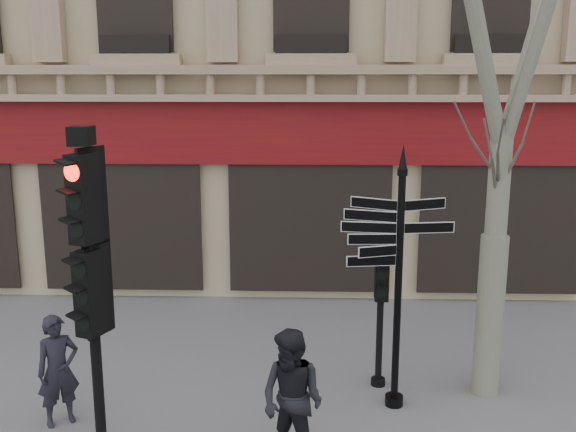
% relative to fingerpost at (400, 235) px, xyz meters
% --- Properties ---
extents(ground, '(80.00, 80.00, 0.00)m').
position_rel_fingerpost_xyz_m(ground, '(-1.24, -0.33, -2.57)').
color(ground, slate).
rests_on(ground, ground).
extents(fingerpost, '(1.66, 1.66, 3.82)m').
position_rel_fingerpost_xyz_m(fingerpost, '(0.00, 0.00, 0.00)').
color(fingerpost, black).
rests_on(fingerpost, ground).
extents(traffic_signal_main, '(0.55, 0.47, 4.15)m').
position_rel_fingerpost_xyz_m(traffic_signal_main, '(-3.84, -1.47, 0.05)').
color(traffic_signal_main, black).
rests_on(traffic_signal_main, ground).
extents(traffic_signal_secondary, '(0.39, 0.28, 2.29)m').
position_rel_fingerpost_xyz_m(traffic_signal_secondary, '(-0.17, 0.62, -0.97)').
color(traffic_signal_secondary, black).
rests_on(traffic_signal_secondary, ground).
extents(pedestrian_a, '(0.68, 0.64, 1.56)m').
position_rel_fingerpost_xyz_m(pedestrian_a, '(-4.67, -0.65, -1.79)').
color(pedestrian_a, black).
rests_on(pedestrian_a, ground).
extents(pedestrian_b, '(1.08, 1.02, 1.76)m').
position_rel_fingerpost_xyz_m(pedestrian_b, '(-1.45, -1.56, -1.69)').
color(pedestrian_b, black).
rests_on(pedestrian_b, ground).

